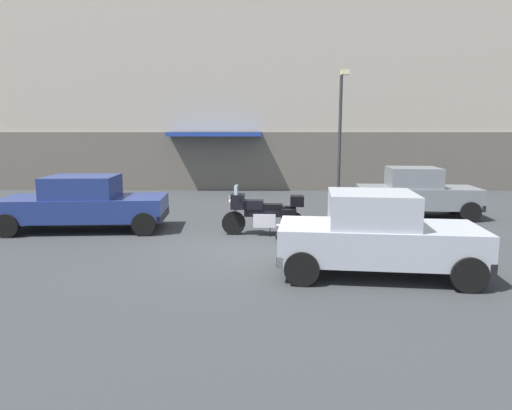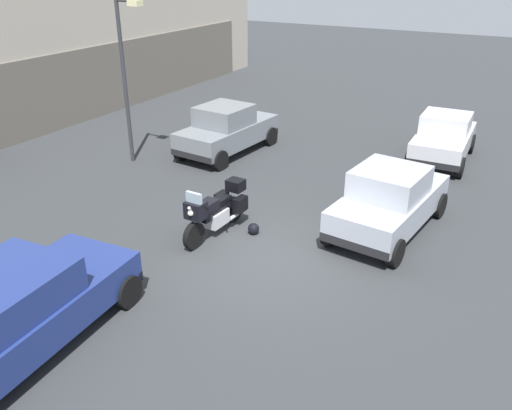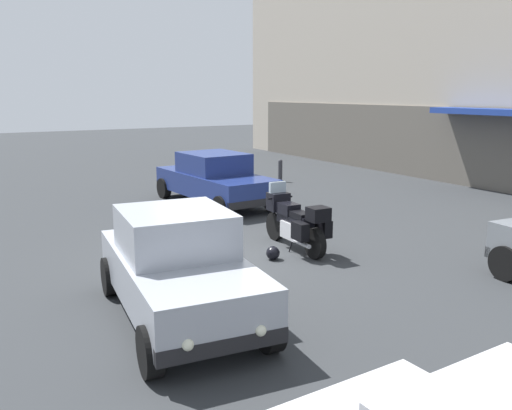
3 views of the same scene
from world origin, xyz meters
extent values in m
plane|color=#2D3033|center=(0.00, 0.00, 0.00)|extent=(80.00, 80.00, 0.00)
cube|color=#A89E8E|center=(0.00, 12.61, 4.92)|extent=(37.59, 2.40, 9.84)
cube|color=#5C564E|center=(0.00, 11.39, 1.40)|extent=(33.83, 0.12, 2.80)
cube|color=navy|center=(-2.08, 10.96, 2.70)|extent=(4.40, 1.10, 0.20)
cylinder|color=black|center=(-0.62, 1.57, 0.32)|extent=(0.65, 0.17, 0.64)
cylinder|color=black|center=(1.00, 1.49, 0.32)|extent=(0.65, 0.17, 0.64)
cylinder|color=#B7B7BC|center=(-0.60, 1.57, 0.75)|extent=(0.33, 0.09, 0.68)
cube|color=#B7B7BC|center=(0.23, 1.53, 0.42)|extent=(0.62, 0.43, 0.36)
cube|color=black|center=(0.23, 1.53, 0.66)|extent=(1.11, 0.33, 0.28)
cube|color=black|center=(-0.07, 1.54, 0.84)|extent=(0.54, 0.36, 0.24)
cube|color=black|center=(0.43, 1.52, 0.80)|extent=(0.57, 0.33, 0.12)
cube|color=black|center=(-0.50, 1.56, 0.92)|extent=(0.38, 0.46, 0.40)
cube|color=#8C9EAD|center=(-0.54, 1.56, 1.22)|extent=(0.10, 0.40, 0.28)
sphere|color=#EAEACC|center=(-0.68, 1.57, 0.92)|extent=(0.14, 0.14, 0.14)
cylinder|color=black|center=(-0.42, 1.56, 1.02)|extent=(0.07, 0.62, 0.04)
cylinder|color=#B7B7BC|center=(0.82, 1.30, 0.30)|extent=(0.55, 0.12, 0.09)
cube|color=black|center=(0.87, 1.22, 0.58)|extent=(0.41, 0.22, 0.36)
cube|color=black|center=(0.90, 1.78, 0.58)|extent=(0.41, 0.22, 0.36)
cube|color=black|center=(1.10, 1.49, 0.95)|extent=(0.38, 0.42, 0.28)
cylinder|color=black|center=(0.37, 1.34, 0.15)|extent=(0.03, 0.13, 0.29)
sphere|color=black|center=(0.64, 0.72, 0.14)|extent=(0.28, 0.28, 0.28)
cube|color=slate|center=(5.28, 4.36, 0.66)|extent=(3.93, 1.96, 0.68)
cube|color=slate|center=(5.14, 4.37, 1.32)|extent=(1.72, 1.64, 0.64)
cube|color=#8C9EAD|center=(5.88, 4.31, 1.32)|extent=(0.18, 1.39, 0.54)
cube|color=#8C9EAD|center=(4.39, 4.43, 1.32)|extent=(0.18, 1.39, 0.51)
cube|color=black|center=(7.13, 4.20, 0.42)|extent=(0.26, 1.64, 0.20)
cube|color=black|center=(3.44, 4.51, 0.42)|extent=(0.26, 1.64, 0.20)
cylinder|color=black|center=(6.80, 5.01, 0.32)|extent=(0.66, 0.27, 0.64)
cylinder|color=black|center=(6.66, 3.46, 0.32)|extent=(0.66, 0.27, 0.64)
cylinder|color=black|center=(3.91, 5.26, 0.32)|extent=(0.66, 0.27, 0.64)
cylinder|color=black|center=(3.77, 3.70, 0.32)|extent=(0.66, 0.27, 0.64)
sphere|color=silver|center=(7.22, 4.65, 0.54)|extent=(0.14, 0.14, 0.14)
sphere|color=silver|center=(7.14, 3.75, 0.54)|extent=(0.14, 0.14, 0.14)
cube|color=navy|center=(-4.89, 2.10, 0.64)|extent=(4.62, 2.08, 0.64)
cube|color=navy|center=(-4.94, 2.10, 1.26)|extent=(2.01, 1.75, 0.60)
cube|color=#8C9EAD|center=(-5.84, 2.03, 1.26)|extent=(0.17, 1.50, 0.51)
cube|color=#8C9EAD|center=(-4.04, 2.16, 1.26)|extent=(0.17, 1.50, 0.48)
cube|color=black|center=(-7.08, 1.94, 0.42)|extent=(0.25, 1.76, 0.20)
cube|color=black|center=(-2.70, 2.26, 0.42)|extent=(0.25, 1.76, 0.20)
cylinder|color=black|center=(-6.62, 1.13, 0.32)|extent=(0.65, 0.27, 0.64)
cylinder|color=black|center=(-6.75, 2.81, 0.32)|extent=(0.65, 0.27, 0.64)
cylinder|color=black|center=(-3.03, 1.39, 0.32)|extent=(0.65, 0.27, 0.64)
cylinder|color=black|center=(-3.16, 3.07, 0.32)|extent=(0.65, 0.27, 0.64)
sphere|color=silver|center=(-7.17, 2.42, 0.54)|extent=(0.14, 0.14, 0.14)
cube|color=#9EA3AD|center=(2.41, -2.02, 0.66)|extent=(3.95, 2.03, 0.68)
cube|color=#9EA3AD|center=(2.26, -2.00, 1.32)|extent=(1.75, 1.67, 0.64)
cube|color=#8C9EAD|center=(3.01, -2.08, 1.32)|extent=(0.21, 1.39, 0.54)
cube|color=#8C9EAD|center=(1.52, -1.92, 1.32)|extent=(0.21, 1.39, 0.51)
cube|color=black|center=(4.25, -2.21, 0.42)|extent=(0.29, 1.64, 0.20)
cube|color=black|center=(0.57, -1.82, 0.42)|extent=(0.29, 1.64, 0.20)
cylinder|color=black|center=(3.94, -1.40, 0.32)|extent=(0.66, 0.29, 0.64)
cylinder|color=black|center=(3.77, -2.95, 0.32)|extent=(0.66, 0.29, 0.64)
cylinder|color=black|center=(1.05, -1.09, 0.32)|extent=(0.66, 0.29, 0.64)
cylinder|color=black|center=(0.89, -2.64, 0.32)|extent=(0.66, 0.29, 0.64)
sphere|color=silver|center=(4.35, -1.77, 0.54)|extent=(0.14, 0.14, 0.14)
sphere|color=silver|center=(4.25, -2.67, 0.54)|extent=(0.14, 0.14, 0.14)
cylinder|color=#2D2D33|center=(3.06, 6.62, 2.51)|extent=(0.12, 0.12, 5.01)
cylinder|color=#2D2D33|center=(3.06, 6.27, 4.91)|extent=(0.08, 0.70, 0.08)
cube|color=beige|center=(3.06, 5.92, 4.86)|extent=(0.28, 0.36, 0.16)
cylinder|color=#333338|center=(-7.45, 6.08, 0.39)|extent=(0.16, 0.16, 0.78)
sphere|color=#333338|center=(-7.45, 6.08, 0.78)|extent=(0.16, 0.16, 0.16)
camera|label=1|loc=(0.17, -10.66, 2.75)|focal=32.00mm
camera|label=2|loc=(-9.13, -4.83, 6.11)|focal=37.14mm
camera|label=3|loc=(9.45, -4.80, 3.32)|focal=37.58mm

